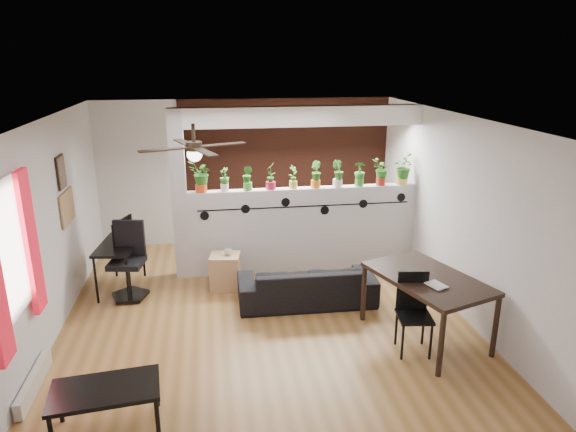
{
  "coord_description": "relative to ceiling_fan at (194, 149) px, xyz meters",
  "views": [
    {
      "loc": [
        -0.63,
        -6.09,
        3.33
      ],
      "look_at": [
        0.4,
        0.6,
        1.19
      ],
      "focal_mm": 32.0,
      "sensor_mm": 36.0,
      "label": 1
    }
  ],
  "objects": [
    {
      "name": "room_shell",
      "position": [
        0.8,
        0.3,
        -1.01
      ],
      "size": [
        6.3,
        7.1,
        2.9
      ],
      "color": "brown",
      "rests_on": "ground"
    },
    {
      "name": "partition_wall",
      "position": [
        1.6,
        1.8,
        -1.64
      ],
      "size": [
        3.6,
        0.18,
        1.35
      ],
      "primitive_type": "cube",
      "color": "#BCBCC1",
      "rests_on": "ground"
    },
    {
      "name": "ceiling_header",
      "position": [
        1.6,
        1.8,
        0.14
      ],
      "size": [
        3.6,
        0.18,
        0.3
      ],
      "primitive_type": "cube",
      "color": "white",
      "rests_on": "room_shell"
    },
    {
      "name": "pier_column",
      "position": [
        -0.31,
        1.8,
        -1.01
      ],
      "size": [
        0.22,
        0.2,
        2.6
      ],
      "primitive_type": "cube",
      "color": "#BCBCC1",
      "rests_on": "ground"
    },
    {
      "name": "brick_panel",
      "position": [
        1.6,
        3.27,
        -1.01
      ],
      "size": [
        3.9,
        0.05,
        2.6
      ],
      "primitive_type": "cube",
      "color": "#96402B",
      "rests_on": "ground"
    },
    {
      "name": "vine_decal",
      "position": [
        1.6,
        1.7,
        -1.23
      ],
      "size": [
        3.31,
        0.01,
        0.3
      ],
      "color": "black",
      "rests_on": "partition_wall"
    },
    {
      "name": "window_assembly",
      "position": [
        -1.76,
        -0.9,
        -0.81
      ],
      "size": [
        0.09,
        1.3,
        1.55
      ],
      "color": "white",
      "rests_on": "room_shell"
    },
    {
      "name": "baseboard_heater",
      "position": [
        -1.74,
        -0.9,
        -2.22
      ],
      "size": [
        0.08,
        1.0,
        0.18
      ],
      "primitive_type": "cube",
      "color": "silver",
      "rests_on": "ground"
    },
    {
      "name": "corkboard",
      "position": [
        -1.78,
        1.25,
        -0.96
      ],
      "size": [
        0.03,
        0.6,
        0.45
      ],
      "primitive_type": "cube",
      "color": "#99734A",
      "rests_on": "room_shell"
    },
    {
      "name": "framed_art",
      "position": [
        -1.78,
        1.2,
        -0.46
      ],
      "size": [
        0.03,
        0.34,
        0.44
      ],
      "color": "#8C7259",
      "rests_on": "room_shell"
    },
    {
      "name": "ceiling_fan",
      "position": [
        0.0,
        0.0,
        0.0
      ],
      "size": [
        1.19,
        1.19,
        0.43
      ],
      "color": "black",
      "rests_on": "room_shell"
    },
    {
      "name": "potted_plant_0",
      "position": [
        0.02,
        1.8,
        -0.71
      ],
      "size": [
        0.32,
        0.31,
        0.48
      ],
      "color": "#E7421B",
      "rests_on": "partition_wall"
    },
    {
      "name": "potted_plant_1",
      "position": [
        0.37,
        1.8,
        -0.77
      ],
      "size": [
        0.21,
        0.22,
        0.36
      ],
      "color": "white",
      "rests_on": "partition_wall"
    },
    {
      "name": "potted_plant_2",
      "position": [
        0.72,
        1.8,
        -0.76
      ],
      "size": [
        0.24,
        0.24,
        0.39
      ],
      "color": "#448B32",
      "rests_on": "partition_wall"
    },
    {
      "name": "potted_plant_3",
      "position": [
        1.07,
        1.8,
        -0.74
      ],
      "size": [
        0.24,
        0.26,
        0.42
      ],
      "color": "#BE1E3D",
      "rests_on": "partition_wall"
    },
    {
      "name": "potted_plant_4",
      "position": [
        1.42,
        1.8,
        -0.77
      ],
      "size": [
        0.23,
        0.22,
        0.36
      ],
      "color": "gold",
      "rests_on": "partition_wall"
    },
    {
      "name": "potted_plant_5",
      "position": [
        1.78,
        1.8,
        -0.74
      ],
      "size": [
        0.23,
        0.25,
        0.42
      ],
      "color": "orange",
      "rests_on": "partition_wall"
    },
    {
      "name": "potted_plant_6",
      "position": [
        2.13,
        1.8,
        -0.74
      ],
      "size": [
        0.27,
        0.27,
        0.42
      ],
      "color": "silver",
      "rests_on": "partition_wall"
    },
    {
      "name": "potted_plant_7",
      "position": [
        2.48,
        1.8,
        -0.76
      ],
      "size": [
        0.22,
        0.2,
        0.39
      ],
      "color": "#398B32",
      "rests_on": "partition_wall"
    },
    {
      "name": "potted_plant_8",
      "position": [
        2.83,
        1.8,
        -0.74
      ],
      "size": [
        0.27,
        0.26,
        0.42
      ],
      "color": "#B2281C",
      "rests_on": "partition_wall"
    },
    {
      "name": "potted_plant_9",
      "position": [
        3.18,
        1.8,
        -0.71
      ],
      "size": [
        0.26,
        0.29,
        0.48
      ],
      "color": "#E2D14F",
      "rests_on": "partition_wall"
    },
    {
      "name": "sofa",
      "position": [
        1.42,
        0.61,
        -2.05
      ],
      "size": [
        1.82,
        0.75,
        0.53
      ],
      "primitive_type": "imported",
      "rotation": [
        0.0,
        0.0,
        3.12
      ],
      "color": "black",
      "rests_on": "ground"
    },
    {
      "name": "cube_shelf",
      "position": [
        0.32,
        1.26,
        -2.05
      ],
      "size": [
        0.48,
        0.44,
        0.52
      ],
      "primitive_type": "cube",
      "rotation": [
        0.0,
        0.0,
        -0.17
      ],
      "color": "#A37E56",
      "rests_on": "ground"
    },
    {
      "name": "cup",
      "position": [
        0.37,
        1.26,
        -1.75
      ],
      "size": [
        0.15,
        0.15,
        0.09
      ],
      "primitive_type": "imported",
      "rotation": [
        0.0,
        0.0,
        0.39
      ],
      "color": "gray",
      "rests_on": "cube_shelf"
    },
    {
      "name": "computer_desk",
      "position": [
        -1.2,
        1.46,
        -1.67
      ],
      "size": [
        0.63,
        1.05,
        0.72
      ],
      "color": "black",
      "rests_on": "ground"
    },
    {
      "name": "monitor",
      "position": [
        -1.2,
        1.61,
        -1.51
      ],
      "size": [
        0.31,
        0.15,
        0.18
      ],
      "primitive_type": "imported",
      "rotation": [
        0.0,
        0.0,
        1.23
      ],
      "color": "black",
      "rests_on": "computer_desk"
    },
    {
      "name": "office_chair",
      "position": [
        -1.04,
        1.19,
        -1.84
      ],
      "size": [
        0.56,
        0.56,
        1.08
      ],
      "color": "black",
      "rests_on": "ground"
    },
    {
      "name": "dining_table",
      "position": [
        2.67,
        -0.52,
        -1.59
      ],
      "size": [
        1.33,
        1.69,
        0.81
      ],
      "color": "black",
      "rests_on": "ground"
    },
    {
      "name": "book",
      "position": [
        2.57,
        -0.82,
        -1.49
      ],
      "size": [
        0.24,
        0.27,
        0.02
      ],
      "primitive_type": "imported",
      "rotation": [
        0.0,
        0.0,
        0.34
      ],
      "color": "gray",
      "rests_on": "dining_table"
    },
    {
      "name": "folding_chair",
      "position": [
        2.42,
        -0.72,
        -1.76
      ],
      "size": [
        0.43,
        0.43,
        0.95
      ],
      "color": "black",
      "rests_on": "ground"
    },
    {
      "name": "coffee_table",
      "position": [
        -0.87,
        -1.63,
        -1.91
      ],
      "size": [
        1.01,
        0.63,
        0.45
      ],
      "color": "black",
      "rests_on": "ground"
    }
  ]
}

